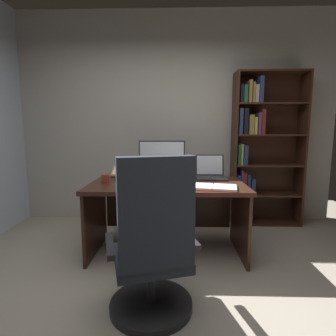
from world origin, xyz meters
TOP-DOWN VIEW (x-y plane):
  - ground_plane at (0.00, 0.00)m, footprint 6.11×6.11m
  - wall_back at (0.00, 2.05)m, footprint 4.68×0.12m
  - desk at (0.05, 0.96)m, footprint 1.58×0.81m
  - bookshelf at (1.27, 1.82)m, footprint 0.92×0.31m
  - office_chair at (-0.01, -0.10)m, footprint 0.69×0.61m
  - monitor at (-0.01, 1.16)m, footprint 0.52×0.16m
  - laptop at (0.54, 1.17)m, footprint 0.33×0.31m
  - keyboard at (-0.01, 0.70)m, footprint 0.42×0.15m
  - computer_mouse at (-0.31, 0.70)m, footprint 0.06×0.10m
  - reading_stand_with_book at (-0.44, 1.23)m, footprint 0.31×0.28m
  - open_binder at (0.49, 0.65)m, footprint 0.48×0.35m
  - notepad at (0.23, 0.87)m, footprint 0.15×0.21m
  - pen at (0.25, 0.87)m, footprint 0.14×0.05m
  - coffee_mug at (-0.58, 0.88)m, footprint 0.08×0.08m

SIDE VIEW (x-z plane):
  - ground_plane at x=0.00m, z-range 0.00..0.00m
  - office_chair at x=-0.01m, z-range -0.09..1.04m
  - desk at x=0.05m, z-range 0.17..0.91m
  - notepad at x=0.23m, z-range 0.74..0.75m
  - open_binder at x=0.49m, z-range 0.74..0.77m
  - keyboard at x=-0.01m, z-range 0.74..0.77m
  - pen at x=0.25m, z-range 0.75..0.76m
  - computer_mouse at x=-0.31m, z-range 0.74..0.78m
  - coffee_mug at x=-0.58m, z-range 0.74..0.83m
  - laptop at x=0.54m, z-range 0.67..0.93m
  - reading_stand_with_book at x=-0.44m, z-range 0.75..0.88m
  - monitor at x=-0.01m, z-range 0.75..1.18m
  - bookshelf at x=1.27m, z-range 0.01..2.05m
  - wall_back at x=0.00m, z-range 0.00..2.89m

